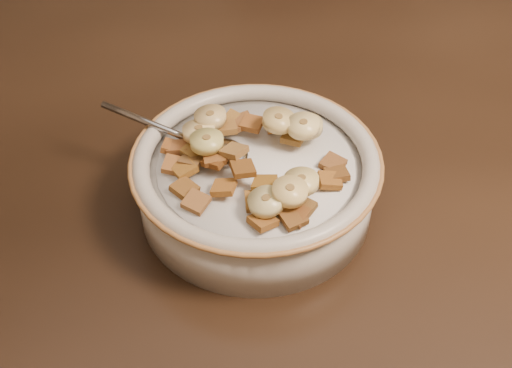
{
  "coord_description": "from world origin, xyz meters",
  "views": [
    {
      "loc": [
        -0.26,
        -0.55,
        1.21
      ],
      "look_at": [
        -0.23,
        -0.1,
        0.78
      ],
      "focal_mm": 45.0,
      "sensor_mm": 36.0,
      "label": 1
    }
  ],
  "objects": [
    {
      "name": "cereal_square_28",
      "position": [
        -0.29,
        -0.14,
        0.81
      ],
      "size": [
        0.03,
        0.03,
        0.01
      ],
      "primitive_type": "cube",
      "rotation": [
        0.17,
        0.09,
        0.85
      ],
      "color": "brown",
      "rests_on": "milk"
    },
    {
      "name": "spoon",
      "position": [
        -0.26,
        -0.09,
        0.81
      ],
      "size": [
        0.07,
        0.06,
        0.01
      ],
      "primitive_type": "ellipsoid",
      "rotation": [
        0.0,
        0.0,
        4.25
      ],
      "color": "gray",
      "rests_on": "cereal_bowl"
    },
    {
      "name": "cereal_square_14",
      "position": [
        -0.23,
        -0.18,
        0.81
      ],
      "size": [
        0.03,
        0.03,
        0.01
      ],
      "primitive_type": "cube",
      "rotation": [
        0.18,
        0.11,
        2.18
      ],
      "color": "brown",
      "rests_on": "milk"
    },
    {
      "name": "cereal_square_2",
      "position": [
        -0.24,
        -0.13,
        0.82
      ],
      "size": [
        0.02,
        0.02,
        0.01
      ],
      "primitive_type": "cube",
      "rotation": [
        0.09,
        0.04,
        1.76
      ],
      "color": "brown",
      "rests_on": "milk"
    },
    {
      "name": "cereal_square_17",
      "position": [
        -0.24,
        -0.05,
        0.82
      ],
      "size": [
        0.03,
        0.03,
        0.01
      ],
      "primitive_type": "cube",
      "rotation": [
        0.03,
        -0.13,
        0.3
      ],
      "color": "#975F2E",
      "rests_on": "milk"
    },
    {
      "name": "cereal_square_15",
      "position": [
        -0.25,
        -0.06,
        0.82
      ],
      "size": [
        0.02,
        0.02,
        0.01
      ],
      "primitive_type": "cube",
      "rotation": [
        -0.14,
        0.01,
        0.1
      ],
      "color": "brown",
      "rests_on": "milk"
    },
    {
      "name": "cereal_square_5",
      "position": [
        -0.25,
        -0.05,
        0.82
      ],
      "size": [
        0.03,
        0.03,
        0.01
      ],
      "primitive_type": "cube",
      "rotation": [
        0.15,
        -0.15,
        0.94
      ],
      "color": "olive",
      "rests_on": "milk"
    },
    {
      "name": "banana_slice_4",
      "position": [
        -0.2,
        -0.07,
        0.83
      ],
      "size": [
        0.04,
        0.04,
        0.01
      ],
      "primitive_type": "cylinder",
      "rotation": [
        0.05,
        -0.09,
        2.17
      ],
      "color": "tan",
      "rests_on": "milk"
    },
    {
      "name": "cereal_square_13",
      "position": [
        -0.19,
        -0.08,
        0.82
      ],
      "size": [
        0.03,
        0.03,
        0.01
      ],
      "primitive_type": "cube",
      "rotation": [
        0.09,
        0.02,
        2.71
      ],
      "color": "brown",
      "rests_on": "milk"
    },
    {
      "name": "banana_slice_5",
      "position": [
        -0.2,
        -0.16,
        0.83
      ],
      "size": [
        0.04,
        0.04,
        0.01
      ],
      "primitive_type": "cylinder",
      "rotation": [
        0.05,
        -0.04,
        1.2
      ],
      "color": "#F1CB7A",
      "rests_on": "milk"
    },
    {
      "name": "banana_slice_6",
      "position": [
        -0.18,
        -0.07,
        0.82
      ],
      "size": [
        0.04,
        0.04,
        0.01
      ],
      "primitive_type": "cylinder",
      "rotation": [
        -0.05,
        0.02,
        2.01
      ],
      "color": "#CFB785",
      "rests_on": "milk"
    },
    {
      "name": "cereal_square_18",
      "position": [
        -0.23,
        -0.16,
        0.81
      ],
      "size": [
        0.02,
        0.02,
        0.01
      ],
      "primitive_type": "cube",
      "rotation": [
        0.18,
        -0.02,
        0.02
      ],
      "color": "brown",
      "rests_on": "milk"
    },
    {
      "name": "banana_slice_1",
      "position": [
        -0.28,
        -0.08,
        0.83
      ],
      "size": [
        0.04,
        0.04,
        0.01
      ],
      "primitive_type": "cylinder",
      "rotation": [
        0.1,
        0.05,
        3.02
      ],
      "color": "#F0CE80",
      "rests_on": "milk"
    },
    {
      "name": "cereal_square_21",
      "position": [
        -0.28,
        -0.15,
        0.81
      ],
      "size": [
        0.03,
        0.03,
        0.01
      ],
      "primitive_type": "cube",
      "rotation": [
        0.11,
        -0.13,
        1.0
      ],
      "color": "brown",
      "rests_on": "milk"
    },
    {
      "name": "cereal_square_7",
      "position": [
        -0.16,
        -0.13,
        0.81
      ],
      "size": [
        0.02,
        0.02,
        0.01
      ],
      "primitive_type": "cube",
      "rotation": [
        -0.05,
        0.17,
        1.68
      ],
      "color": "brown",
      "rests_on": "milk"
    },
    {
      "name": "cereal_square_1",
      "position": [
        -0.3,
        -0.11,
        0.81
      ],
      "size": [
        0.02,
        0.02,
        0.01
      ],
      "primitive_type": "cube",
      "rotation": [
        0.12,
        -0.08,
        1.33
      ],
      "color": "brown",
      "rests_on": "milk"
    },
    {
      "name": "cereal_square_26",
      "position": [
        -0.26,
        -0.14,
        0.82
      ],
      "size": [
        0.03,
        0.02,
        0.01
      ],
      "primitive_type": "cube",
      "rotation": [
        -0.23,
        0.1,
        1.29
      ],
      "color": "brown",
      "rests_on": "milk"
    },
    {
      "name": "banana_slice_8",
      "position": [
        -0.18,
        -0.08,
        0.83
      ],
      "size": [
        0.04,
        0.04,
        0.01
      ],
      "primitive_type": "cylinder",
      "rotation": [
        -0.07,
        0.04,
        2.77
      ],
      "color": "#FBE3A1",
      "rests_on": "milk"
    },
    {
      "name": "table",
      "position": [
        0.0,
        0.0,
        0.73
      ],
      "size": [
        1.43,
        0.95,
        0.04
      ],
      "primitive_type": "cube",
      "rotation": [
        0.0,
        0.0,
        0.03
      ],
      "color": "black",
      "rests_on": "floor"
    },
    {
      "name": "cereal_square_8",
      "position": [
        -0.2,
        -0.15,
        0.81
      ],
      "size": [
        0.03,
        0.03,
        0.01
      ],
      "primitive_type": "cube",
      "rotation": [
        0.21,
        -0.01,
        2.42
      ],
      "color": "brown",
      "rests_on": "milk"
    },
    {
      "name": "cereal_square_4",
      "position": [
        -0.28,
        -0.09,
        0.82
      ],
      "size": [
        0.03,
        0.03,
        0.01
      ],
      "primitive_type": "cube",
      "rotation": [
        -0.06,
        -0.17,
        2.48
      ],
      "color": "brown",
      "rests_on": "milk"
    },
    {
      "name": "cereal_bowl",
      "position": [
        -0.23,
        -0.1,
        0.78
      ],
      "size": [
        0.23,
        0.23,
        0.05
      ],
      "primitive_type": "cylinder",
      "color": "beige",
      "rests_on": "table"
    },
    {
      "name": "cereal_square_9",
      "position": [
        -0.25,
        -0.11,
        0.83
      ],
      "size": [
        0.03,
        0.03,
        0.01
      ],
      "primitive_type": "cube",
      "rotation": [
        -0.23,
        0.09,
        0.86
      ],
      "color": "olive",
      "rests_on": "milk"
    },
    {
      "name": "cereal_square_16",
      "position": [
        -0.23,
        -0.06,
        0.82
      ],
      "size": [
        0.03,
        0.03,
        0.01
      ],
      "primitive_type": "cube",
      "rotation": [
        0.0,
        -0.05,
        1.18
      ],
      "color": "brown",
      "rests_on": "milk"
    },
    {
      "name": "cereal_square_10",
      "position": [
        -0.29,
        -0.11,
        0.81
      ],
      "size": [
        0.03,
        0.03,
        0.01
      ],
      "primitive_type": "cube",
      "rotation": [
        -0.15,
        0.11,
        2.06
      ],
      "color": "#9C6120",
      "rests_on": "milk"
    },
    {
      "name": "cereal_square_31",
      "position": [
        -0.2,
        -0.18,
        0.81
      ],
      "size": [
        0.03,
        0.03,
        0.01
      ],
      "primitive_type": "cube",
      "rotation": [
        -0.01,
        -0.12,
        2.0
      ],
      "color": "brown",
      "rests_on": "milk"
    },
    {
      "name": "banana_slice_3",
      "position": [
        -0.22,
        -0.17,
        0.82
      ],
      "size": [
        0.04,
        0.04,
        0.02
      ],
      "primitive_type": "cylinder",
      "rotation": [
        -0.13,
        -0.12,
        0.93
      ],
      "color": "beige",
      "rests_on": "milk"
    },
    {
      "name": "cereal_square_27",
      "position": [
        -0.27,
        -0.06,
        0.81
      ],
      "size": [
        0.03,
        0.03,
        0.01
      ],
      "primitive_type": "cube",
      "rotation": [
        -0.15,
        -0.08,
        1.2
      ],
      "color": "brown",
      "rests_on": "milk"
    },
    {
      "name": "cereal_square_11",
      "position": [
        -0.19,
        -0.17,
        0.81
      ],
      "size": [
        0.03,
        0.03,
        0.01
      ],
      "primitive_type": "cube",
      "rotation": [
        -0.21,
        0.04,
        2.41
      ],
      "color": "brown",
      "rests_on": "milk"
    },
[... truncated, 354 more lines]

